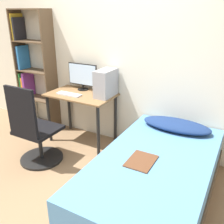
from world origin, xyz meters
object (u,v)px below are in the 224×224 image
object	(u,v)px
office_chair	(35,135)
keyboard	(69,94)
bookshelf	(31,73)
pc_tower	(106,83)
monitor	(83,76)
bed	(154,179)

from	to	relation	value
office_chair	keyboard	size ratio (longest dim) A/B	2.85
bookshelf	keyboard	distance (m)	1.01
pc_tower	monitor	bearing A→B (deg)	167.32
monitor	keyboard	distance (m)	0.36
pc_tower	bookshelf	bearing A→B (deg)	177.46
keyboard	pc_tower	size ratio (longest dim) A/B	1.00
monitor	pc_tower	bearing A→B (deg)	-12.68
bed	pc_tower	world-z (taller)	pc_tower
keyboard	pc_tower	bearing A→B (deg)	22.92
office_chair	bookshelf	bearing A→B (deg)	134.86
office_chair	pc_tower	size ratio (longest dim) A/B	2.85
bed	keyboard	size ratio (longest dim) A/B	5.37
bookshelf	office_chair	size ratio (longest dim) A/B	1.78
bookshelf	office_chair	xyz separation A→B (m)	(0.91, -0.91, -0.48)
monitor	pc_tower	distance (m)	0.46
keyboard	office_chair	bearing A→B (deg)	-94.94
bookshelf	pc_tower	distance (m)	1.44
office_chair	bed	xyz separation A→B (m)	(1.54, 0.07, -0.14)
bookshelf	monitor	size ratio (longest dim) A/B	3.86
bookshelf	bed	size ratio (longest dim) A/B	0.95
bed	monitor	world-z (taller)	monitor
office_chair	pc_tower	world-z (taller)	pc_tower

